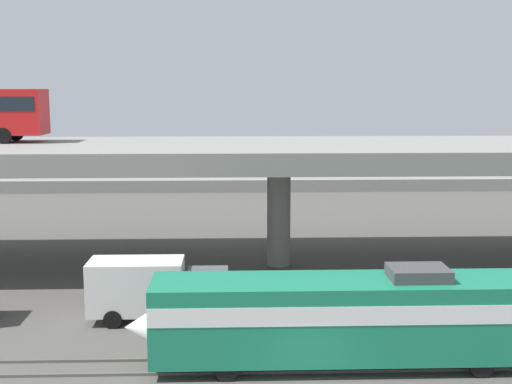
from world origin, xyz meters
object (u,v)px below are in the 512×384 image
(parked_car_2, at_px, (390,167))
(parked_car_3, at_px, (287,169))
(train_locomotive, at_px, (330,315))
(service_truck_west, at_px, (154,288))
(parked_car_1, at_px, (94,166))
(parked_car_0, at_px, (390,164))

(parked_car_2, bearing_deg, parked_car_3, -174.83)
(train_locomotive, relative_size, parked_car_2, 4.26)
(train_locomotive, distance_m, service_truck_west, 9.79)
(train_locomotive, height_order, parked_car_1, train_locomotive)
(train_locomotive, distance_m, parked_car_2, 52.30)
(train_locomotive, height_order, parked_car_3, train_locomotive)
(service_truck_west, xyz_separation_m, parked_car_3, (10.01, 43.48, 0.48))
(service_truck_west, height_order, parked_car_3, service_truck_west)
(service_truck_west, relative_size, parked_car_1, 1.60)
(service_truck_west, height_order, parked_car_0, service_truck_west)
(parked_car_3, bearing_deg, train_locomotive, 87.51)
(parked_car_0, distance_m, parked_car_3, 13.43)
(parked_car_3, bearing_deg, parked_car_2, -174.83)
(service_truck_west, distance_m, parked_car_0, 52.84)
(parked_car_0, height_order, parked_car_2, same)
(train_locomotive, relative_size, parked_car_1, 4.07)
(train_locomotive, bearing_deg, parked_car_1, -69.08)
(service_truck_west, distance_m, parked_car_1, 49.22)
(parked_car_2, relative_size, parked_car_3, 0.89)
(parked_car_2, bearing_deg, train_locomotive, -105.62)
(train_locomotive, relative_size, parked_car_0, 4.07)
(parked_car_1, relative_size, parked_car_3, 0.94)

